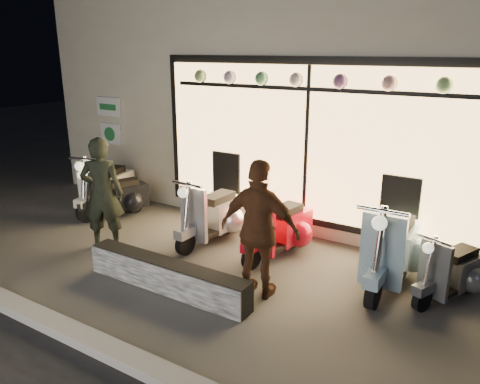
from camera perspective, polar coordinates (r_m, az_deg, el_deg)
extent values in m
plane|color=#383533|center=(6.73, -5.68, -9.33)|extent=(40.00, 40.00, 0.00)
cube|color=slate|center=(5.47, -19.08, -16.26)|extent=(40.00, 0.25, 0.12)
cube|color=beige|center=(10.47, 11.21, 11.39)|extent=(10.00, 6.00, 4.00)
cube|color=black|center=(7.46, 8.30, 5.84)|extent=(5.45, 0.06, 2.65)
cube|color=#FFBF6B|center=(7.43, 8.17, 5.79)|extent=(5.20, 0.04, 2.40)
cube|color=black|center=(7.27, 8.33, 12.32)|extent=(4.90, 0.06, 0.06)
cube|color=white|center=(9.99, -15.73, 9.96)|extent=(0.65, 0.04, 0.38)
cube|color=white|center=(10.07, -15.48, 6.86)|extent=(0.55, 0.04, 0.42)
cube|color=black|center=(6.15, -8.88, -10.07)|extent=(2.41, 0.28, 0.40)
cylinder|color=black|center=(7.12, -6.69, -6.26)|extent=(0.12, 0.36, 0.35)
cylinder|color=black|center=(7.86, -1.71, -3.84)|extent=(0.14, 0.36, 0.35)
cube|color=#B8B7BC|center=(7.12, -5.65, -2.73)|extent=(0.48, 0.10, 0.85)
cube|color=#B8B7BC|center=(7.71, -2.18, -2.56)|extent=(0.47, 0.74, 0.48)
cube|color=black|center=(7.54, -2.68, -0.71)|extent=(0.32, 0.59, 0.12)
sphere|color=#FFF2CC|center=(6.84, -6.98, -0.07)|extent=(0.16, 0.16, 0.15)
cylinder|color=black|center=(6.64, 1.40, -7.98)|extent=(0.15, 0.35, 0.34)
cylinder|color=black|center=(7.38, 6.34, -5.41)|extent=(0.17, 0.36, 0.34)
cube|color=#B70B1E|center=(6.64, 2.58, -4.32)|extent=(0.47, 0.14, 0.82)
cube|color=#B70B1E|center=(7.23, 5.95, -4.11)|extent=(0.52, 0.76, 0.46)
cube|color=black|center=(7.05, 5.55, -2.21)|extent=(0.36, 0.60, 0.12)
sphere|color=#FFF2CC|center=(6.34, 1.40, -1.59)|extent=(0.17, 0.17, 0.15)
cylinder|color=black|center=(8.79, -18.28, -2.56)|extent=(0.20, 0.32, 0.31)
cylinder|color=black|center=(9.08, -12.76, -1.48)|extent=(0.22, 0.33, 0.31)
cube|color=black|center=(8.74, -17.29, -0.10)|extent=(0.42, 0.22, 0.76)
cube|color=black|center=(8.99, -13.38, -0.42)|extent=(0.60, 0.74, 0.42)
cube|color=black|center=(8.88, -14.04, 1.06)|extent=(0.44, 0.58, 0.11)
sphere|color=#FFF2CC|center=(8.58, -18.78, 1.96)|extent=(0.18, 0.18, 0.14)
cylinder|color=black|center=(8.86, -18.43, -2.25)|extent=(0.18, 0.38, 0.37)
cylinder|color=black|center=(9.67, -14.57, -0.30)|extent=(0.20, 0.38, 0.37)
cube|color=#F0E1C4|center=(8.90, -17.80, 0.74)|extent=(0.50, 0.18, 0.88)
cube|color=#F0E1C4|center=(9.53, -15.03, 0.81)|extent=(0.60, 0.83, 0.49)
cube|color=black|center=(9.36, -15.54, 2.40)|extent=(0.42, 0.65, 0.13)
sphere|color=#FFF2CC|center=(8.62, -18.99, 2.99)|extent=(0.19, 0.19, 0.16)
cylinder|color=black|center=(5.91, 15.92, -11.77)|extent=(0.12, 0.39, 0.39)
cylinder|color=black|center=(6.92, 18.63, -7.63)|extent=(0.14, 0.39, 0.39)
cube|color=#85A7BC|center=(5.93, 16.94, -6.95)|extent=(0.53, 0.08, 0.94)
cube|color=#85A7BC|center=(6.72, 18.59, -6.12)|extent=(0.49, 0.81, 0.53)
cube|color=black|center=(6.50, 18.62, -3.87)|extent=(0.33, 0.65, 0.14)
sphere|color=#FFF2CC|center=(5.54, 16.64, -3.65)|extent=(0.17, 0.17, 0.17)
cylinder|color=black|center=(6.06, 21.29, -12.13)|extent=(0.19, 0.30, 0.29)
cylinder|color=black|center=(6.72, 25.48, -9.67)|extent=(0.21, 0.31, 0.29)
cube|color=#505357|center=(6.05, 22.60, -8.79)|extent=(0.38, 0.21, 0.70)
cube|color=#505357|center=(6.58, 25.30, -8.50)|extent=(0.57, 0.69, 0.39)
cube|color=black|center=(6.42, 25.18, -6.79)|extent=(0.41, 0.53, 0.10)
sphere|color=#FFF2CC|center=(5.77, 21.95, -6.35)|extent=(0.17, 0.17, 0.13)
imported|color=black|center=(7.39, -16.44, -0.21)|extent=(0.76, 0.70, 1.75)
imported|color=#542F1A|center=(5.69, 2.41, -4.67)|extent=(1.07, 0.54, 1.75)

